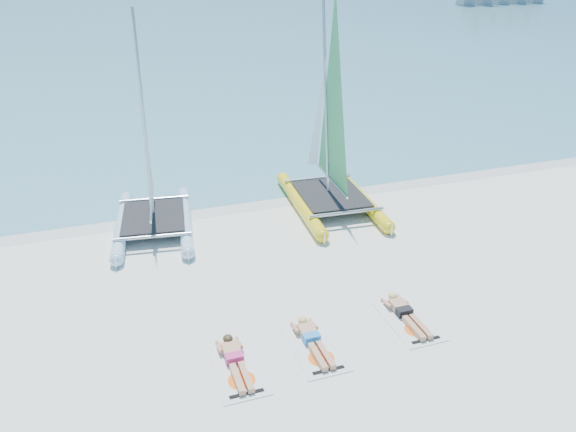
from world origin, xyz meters
name	(u,v)px	position (x,y,z in m)	size (l,w,h in m)	color
ground	(296,288)	(0.00, 0.00, 0.00)	(140.00, 140.00, 0.00)	silver
sea	(123,17)	(0.00, 63.00, 0.01)	(140.00, 115.00, 0.01)	#6BAAB2
wet_sand_strip	(242,203)	(0.00, 5.50, 0.00)	(140.00, 1.40, 0.01)	silver
catamaran_blue	(148,168)	(-3.03, 4.70, 1.97)	(2.93, 5.09, 6.58)	#ADCBE3
catamaran_yellow	(327,136)	(2.80, 4.88, 2.28)	(2.88, 5.75, 7.22)	yellow
towel_a	(237,369)	(-2.19, -2.52, 0.01)	(1.00, 1.85, 0.02)	silver
sunbather_a	(235,359)	(-2.19, -2.32, 0.12)	(0.37, 1.73, 0.26)	tan
towel_b	(315,348)	(-0.42, -2.41, 0.01)	(1.00, 1.85, 0.02)	silver
sunbather_b	(312,339)	(-0.42, -2.22, 0.12)	(0.37, 1.73, 0.26)	tan
towel_c	(409,321)	(2.01, -2.20, 0.01)	(1.00, 1.85, 0.02)	silver
sunbather_c	(405,313)	(2.01, -2.01, 0.12)	(0.37, 1.73, 0.26)	tan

